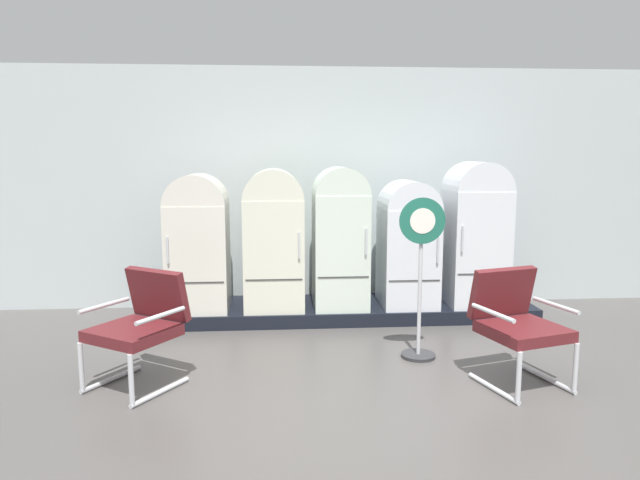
% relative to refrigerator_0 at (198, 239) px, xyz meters
% --- Properties ---
extents(ground, '(12.00, 10.00, 0.05)m').
position_rel_refrigerator_0_xyz_m(ground, '(1.57, -2.91, -0.97)').
color(ground, '#4E4A48').
extents(back_wall, '(11.76, 0.12, 2.90)m').
position_rel_refrigerator_0_xyz_m(back_wall, '(1.57, 0.75, 0.52)').
color(back_wall, silver).
rests_on(back_wall, ground).
extents(display_plinth, '(4.49, 0.95, 0.15)m').
position_rel_refrigerator_0_xyz_m(display_plinth, '(1.57, 0.12, -0.87)').
color(display_plinth, black).
rests_on(display_plinth, ground).
extents(refrigerator_0, '(0.66, 0.66, 1.51)m').
position_rel_refrigerator_0_xyz_m(refrigerator_0, '(0.00, 0.00, 0.00)').
color(refrigerator_0, silver).
rests_on(refrigerator_0, display_plinth).
extents(refrigerator_1, '(0.66, 0.72, 1.56)m').
position_rel_refrigerator_0_xyz_m(refrigerator_1, '(0.83, 0.03, 0.03)').
color(refrigerator_1, silver).
rests_on(refrigerator_1, display_plinth).
extents(refrigerator_2, '(0.60, 0.69, 1.58)m').
position_rel_refrigerator_0_xyz_m(refrigerator_2, '(1.58, 0.01, 0.04)').
color(refrigerator_2, silver).
rests_on(refrigerator_2, display_plinth).
extents(refrigerator_3, '(0.61, 0.72, 1.43)m').
position_rel_refrigerator_0_xyz_m(refrigerator_3, '(2.36, 0.03, -0.04)').
color(refrigerator_3, white).
rests_on(refrigerator_3, display_plinth).
extents(refrigerator_4, '(0.65, 0.70, 1.64)m').
position_rel_refrigerator_0_xyz_m(refrigerator_4, '(3.14, 0.02, 0.07)').
color(refrigerator_4, white).
rests_on(refrigerator_4, display_plinth).
extents(armchair_left, '(0.86, 0.89, 0.93)m').
position_rel_refrigerator_0_xyz_m(armchair_left, '(-0.24, -1.76, -0.42)').
color(armchair_left, silver).
rests_on(armchair_left, ground).
extents(armchair_right, '(0.78, 0.82, 0.93)m').
position_rel_refrigerator_0_xyz_m(armchair_right, '(2.82, -1.95, -0.42)').
color(armchair_right, silver).
rests_on(armchair_right, ground).
extents(sign_stand, '(0.42, 0.32, 1.49)m').
position_rel_refrigerator_0_xyz_m(sign_stand, '(2.17, -1.31, -0.25)').
color(sign_stand, '#2D2D30').
rests_on(sign_stand, ground).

